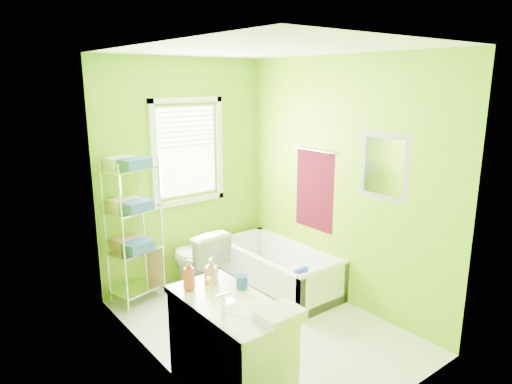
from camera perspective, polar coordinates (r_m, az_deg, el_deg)
ground at (r=4.66m, az=0.68°, el=-16.39°), size 2.90×2.90×0.00m
room_envelope at (r=4.11m, az=0.74°, el=2.61°), size 2.14×2.94×2.62m
window at (r=5.29m, az=-8.56°, el=5.72°), size 0.92×0.05×1.22m
door at (r=2.93m, az=-3.03°, el=-13.48°), size 0.09×0.80×2.00m
right_wall_decor at (r=4.84m, az=10.49°, el=1.36°), size 0.04×1.48×1.17m
bathtub at (r=5.36m, az=2.91°, el=-10.32°), size 0.71×1.53×0.49m
toilet at (r=5.21m, az=-7.37°, el=-8.43°), size 0.46×0.77×0.77m
vanity at (r=3.61m, az=-3.19°, el=-18.50°), size 0.53×1.07×1.02m
wire_shelf_unit at (r=4.95m, az=-15.14°, el=-2.88°), size 0.59×0.48×1.58m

